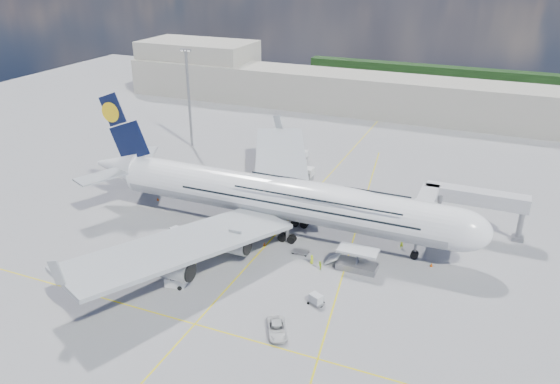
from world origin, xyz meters
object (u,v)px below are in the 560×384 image
at_px(cone_nose, 431,265).
at_px(dolly_row_b, 179,256).
at_px(dolly_nose_near, 301,252).
at_px(catering_truck_inner, 296,170).
at_px(dolly_nose_far, 316,299).
at_px(cone_wing_left_outer, 246,173).
at_px(dolly_back, 141,244).
at_px(catering_truck_outer, 295,153).
at_px(airliner, 280,198).
at_px(dolly_row_c, 157,267).
at_px(cone_tail, 158,199).
at_px(service_van, 277,329).
at_px(crew_tug, 193,262).
at_px(jet_bridge, 456,201).
at_px(light_mast, 189,97).
at_px(crew_nose, 402,244).
at_px(cone_wing_right_inner, 264,244).
at_px(dolly_row_a, 177,233).
at_px(crew_wing, 170,261).
at_px(cargo_loader, 356,262).
at_px(baggage_tug, 175,282).
at_px(cone_wing_right_outer, 116,286).
at_px(cone_wing_left_inner, 301,196).
at_px(crew_loader, 320,265).
at_px(crew_van, 312,259).

bearing_deg(cone_nose, dolly_row_b, -158.89).
relative_size(dolly_nose_near, catering_truck_inner, 0.39).
xyz_separation_m(dolly_nose_far, cone_wing_left_outer, (-32.00, 41.82, -0.63)).
xyz_separation_m(dolly_back, cone_wing_left_outer, (2.34, 37.54, -0.06)).
xyz_separation_m(dolly_row_b, catering_truck_outer, (-0.23, 53.26, 0.59)).
bearing_deg(airliner, catering_truck_outer, 107.34).
distance_m(dolly_row_c, cone_tail, 27.21).
xyz_separation_m(dolly_nose_near, cone_wing_left_outer, (-24.67, 29.01, -0.09)).
height_order(catering_truck_outer, service_van, catering_truck_outer).
bearing_deg(catering_truck_outer, cone_wing_left_outer, -114.71).
bearing_deg(catering_truck_outer, dolly_row_b, -87.97).
height_order(airliner, crew_tug, airliner).
height_order(jet_bridge, crew_tug, jet_bridge).
relative_size(light_mast, crew_nose, 15.17).
xyz_separation_m(dolly_row_c, cone_wing_right_inner, (13.09, 13.87, -0.06)).
height_order(dolly_nose_far, cone_wing_left_outer, dolly_nose_far).
bearing_deg(dolly_row_b, jet_bridge, 26.44).
relative_size(dolly_row_b, catering_truck_inner, 0.46).
height_order(dolly_row_a, crew_wing, dolly_row_a).
relative_size(jet_bridge, cone_wing_right_inner, 30.26).
bearing_deg(dolly_row_a, dolly_row_b, -35.02).
xyz_separation_m(cargo_loader, dolly_nose_far, (-2.81, -11.80, -0.38)).
height_order(baggage_tug, cone_wing_right_inner, baggage_tug).
bearing_deg(light_mast, airliner, -41.00).
distance_m(light_mast, cone_wing_right_outer, 67.56).
distance_m(dolly_back, cone_wing_left_inner, 35.64).
relative_size(dolly_nose_far, baggage_tug, 0.87).
xyz_separation_m(light_mast, dolly_back, (19.67, -49.63, -12.91)).
height_order(dolly_back, cone_tail, cone_tail).
xyz_separation_m(crew_loader, cone_nose, (16.70, 8.13, -0.47)).
height_order(crew_tug, cone_tail, crew_tug).
height_order(light_mast, catering_truck_outer, light_mast).
xyz_separation_m(service_van, crew_wing, (-23.14, 9.17, 0.15)).
xyz_separation_m(dolly_row_b, cone_wing_right_inner, (10.72, 10.65, -0.82)).
height_order(jet_bridge, dolly_row_c, jet_bridge).
height_order(airliner, dolly_row_a, airliner).
relative_size(crew_nose, cone_wing_right_inner, 2.71).
bearing_deg(dolly_nose_near, crew_tug, -146.08).
height_order(cone_wing_left_outer, cone_tail, cone_tail).
distance_m(dolly_row_c, crew_van, 25.57).
bearing_deg(cone_wing_right_outer, cone_wing_left_outer, 92.25).
xyz_separation_m(light_mast, dolly_nose_far, (54.01, -53.91, -12.34)).
distance_m(cargo_loader, catering_truck_inner, 39.40).
distance_m(dolly_row_c, dolly_nose_near, 24.28).
bearing_deg(crew_nose, airliner, 158.12).
bearing_deg(catering_truck_outer, cargo_loader, -55.59).
bearing_deg(dolly_row_a, airliner, 50.91).
bearing_deg(light_mast, crew_van, -41.24).
height_order(baggage_tug, crew_wing, baggage_tug).
relative_size(baggage_tug, crew_wing, 1.85).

